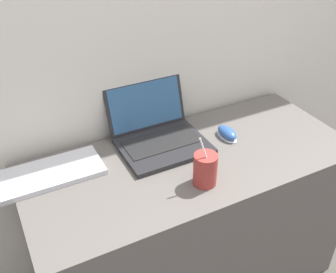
{
  "coord_description": "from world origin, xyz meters",
  "views": [
    {
      "loc": [
        -0.64,
        -0.76,
        1.63
      ],
      "look_at": [
        -0.07,
        0.35,
        0.8
      ],
      "focal_mm": 42.0,
      "sensor_mm": 36.0,
      "label": 1
    }
  ],
  "objects_px": {
    "laptop": "(158,133)",
    "external_keyboard": "(44,175)",
    "drink_cup": "(205,169)",
    "computer_mouse": "(227,133)"
  },
  "relations": [
    {
      "from": "computer_mouse",
      "to": "drink_cup",
      "type": "bearing_deg",
      "value": -138.91
    },
    {
      "from": "laptop",
      "to": "external_keyboard",
      "type": "distance_m",
      "value": 0.47
    },
    {
      "from": "drink_cup",
      "to": "computer_mouse",
      "type": "height_order",
      "value": "drink_cup"
    },
    {
      "from": "laptop",
      "to": "external_keyboard",
      "type": "bearing_deg",
      "value": -177.98
    },
    {
      "from": "laptop",
      "to": "drink_cup",
      "type": "relative_size",
      "value": 1.72
    },
    {
      "from": "laptop",
      "to": "drink_cup",
      "type": "height_order",
      "value": "laptop"
    },
    {
      "from": "computer_mouse",
      "to": "external_keyboard",
      "type": "relative_size",
      "value": 0.27
    },
    {
      "from": "drink_cup",
      "to": "computer_mouse",
      "type": "bearing_deg",
      "value": 41.09
    },
    {
      "from": "drink_cup",
      "to": "external_keyboard",
      "type": "distance_m",
      "value": 0.58
    },
    {
      "from": "drink_cup",
      "to": "external_keyboard",
      "type": "height_order",
      "value": "drink_cup"
    }
  ]
}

